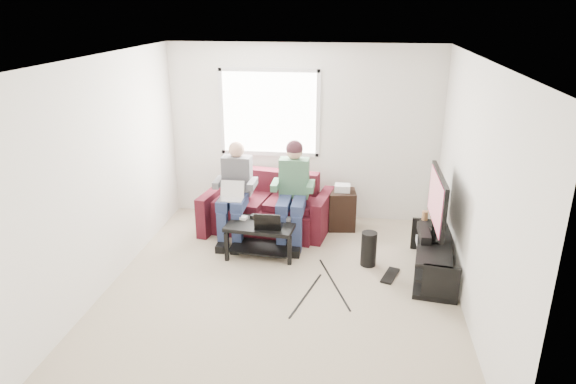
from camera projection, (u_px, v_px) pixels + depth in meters
The scene contains 26 objects.
floor at pixel (281, 289), 5.94m from camera, with size 4.50×4.50×0.00m, color #BCB092.
ceiling at pixel (280, 58), 5.04m from camera, with size 4.50×4.50×0.00m, color white.
wall_back at pixel (303, 134), 7.58m from camera, with size 4.50×4.50×0.00m, color white.
wall_front at pixel (230, 293), 3.40m from camera, with size 4.50×4.50×0.00m, color white.
wall_left at pixel (104, 175), 5.74m from camera, with size 4.50×4.50×0.00m, color white.
wall_right at pixel (474, 192), 5.24m from camera, with size 4.50×4.50×0.00m, color white.
window at pixel (269, 113), 7.53m from camera, with size 1.48×0.04×1.28m.
sofa at pixel (268, 210), 7.41m from camera, with size 1.88×1.05×0.82m.
person_left at pixel (235, 188), 7.04m from camera, with size 0.40×0.71×1.34m.
person_right at pixel (293, 186), 6.93m from camera, with size 0.40×0.71×1.38m.
laptop_silver at pixel (231, 195), 6.83m from camera, with size 0.32×0.22×0.24m, color silver, non-canonical shape.
coffee_table at pixel (261, 232), 6.66m from camera, with size 0.92×0.61×0.44m.
laptop_black at pixel (269, 218), 6.49m from camera, with size 0.34×0.24×0.24m, color black, non-canonical shape.
controller_a at pixel (242, 218), 6.76m from camera, with size 0.14×0.09×0.04m, color silver.
controller_b at pixel (256, 217), 6.79m from camera, with size 0.14×0.09×0.04m, color black.
controller_c at pixel (286, 219), 6.71m from camera, with size 0.14×0.09×0.04m, color gray.
tv_stand at pixel (433, 259), 6.21m from camera, with size 0.58×1.39×0.44m.
tv at pixel (437, 202), 6.06m from camera, with size 0.12×1.10×0.81m.
soundbar at pixel (424, 233), 6.22m from camera, with size 0.12×0.50×0.10m, color black.
drink_cup at pixel (425, 216), 6.70m from camera, with size 0.08×0.08×0.12m, color #A17045.
console_white at pixel (438, 270), 5.81m from camera, with size 0.30×0.22×0.06m, color silver.
console_grey at pixel (430, 242), 6.46m from camera, with size 0.34×0.26×0.08m, color gray.
console_black at pixel (434, 255), 6.14m from camera, with size 0.38×0.30×0.07m, color black.
subwoofer at pixel (369, 249), 6.41m from camera, with size 0.20×0.20×0.44m, color black.
keyboard_floor at pixel (390, 275), 6.21m from camera, with size 0.13×0.40×0.02m, color black.
end_table at pixel (342, 209), 7.47m from camera, with size 0.38×0.38×0.67m.
Camera 1 is at (0.78, -5.13, 3.11)m, focal length 32.00 mm.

